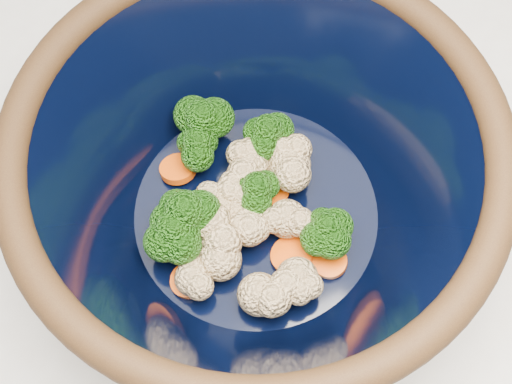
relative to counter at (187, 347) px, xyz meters
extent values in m
cube|color=silver|center=(0.00, 0.00, 0.00)|extent=(1.20, 1.20, 0.90)
cylinder|color=black|center=(0.08, -0.06, 0.46)|extent=(0.20, 0.20, 0.01)
torus|color=black|center=(0.08, -0.06, 0.58)|extent=(0.33, 0.33, 0.02)
cylinder|color=black|center=(0.08, -0.06, 0.48)|extent=(0.18, 0.18, 0.00)
cylinder|color=#608442|center=(0.11, -0.11, 0.49)|extent=(0.01, 0.01, 0.02)
ellipsoid|color=#266A14|center=(0.11, -0.11, 0.51)|extent=(0.04, 0.04, 0.03)
cylinder|color=#608442|center=(0.02, -0.05, 0.49)|extent=(0.01, 0.01, 0.02)
ellipsoid|color=#266A14|center=(0.02, -0.05, 0.52)|extent=(0.05, 0.05, 0.04)
cylinder|color=#608442|center=(0.07, 0.01, 0.49)|extent=(0.01, 0.01, 0.02)
ellipsoid|color=#266A14|center=(0.07, 0.01, 0.52)|extent=(0.04, 0.04, 0.04)
cylinder|color=#608442|center=(0.11, -0.02, 0.49)|extent=(0.01, 0.01, 0.02)
ellipsoid|color=#266A14|center=(0.11, -0.02, 0.51)|extent=(0.04, 0.04, 0.03)
cylinder|color=#608442|center=(0.08, -0.05, 0.49)|extent=(0.01, 0.01, 0.02)
ellipsoid|color=#266A14|center=(0.08, -0.05, 0.51)|extent=(0.04, 0.04, 0.03)
cylinder|color=#608442|center=(0.06, 0.00, 0.49)|extent=(0.01, 0.01, 0.02)
ellipsoid|color=#266A14|center=(0.06, 0.00, 0.51)|extent=(0.03, 0.03, 0.03)
cylinder|color=#608442|center=(0.01, -0.06, 0.49)|extent=(0.01, 0.01, 0.02)
ellipsoid|color=#266A14|center=(0.01, -0.06, 0.52)|extent=(0.04, 0.04, 0.04)
sphere|color=beige|center=(0.11, -0.04, 0.50)|extent=(0.03, 0.03, 0.03)
sphere|color=beige|center=(0.09, -0.08, 0.50)|extent=(0.03, 0.03, 0.03)
sphere|color=beige|center=(0.09, -0.03, 0.50)|extent=(0.03, 0.03, 0.03)
sphere|color=beige|center=(0.01, -0.09, 0.50)|extent=(0.03, 0.03, 0.03)
sphere|color=beige|center=(0.07, -0.05, 0.50)|extent=(0.03, 0.03, 0.03)
sphere|color=beige|center=(0.07, -0.12, 0.50)|extent=(0.03, 0.03, 0.03)
sphere|color=beige|center=(0.06, -0.07, 0.50)|extent=(0.03, 0.03, 0.03)
sphere|color=beige|center=(0.04, -0.12, 0.50)|extent=(0.03, 0.03, 0.03)
sphere|color=beige|center=(0.03, -0.09, 0.50)|extent=(0.03, 0.03, 0.03)
sphere|color=beige|center=(0.04, -0.05, 0.50)|extent=(0.03, 0.03, 0.03)
sphere|color=beige|center=(0.06, -0.05, 0.50)|extent=(0.03, 0.03, 0.03)
cylinder|color=#F8550A|center=(0.10, -0.12, 0.49)|extent=(0.03, 0.03, 0.01)
cylinder|color=#F8550A|center=(0.09, -0.05, 0.49)|extent=(0.03, 0.03, 0.01)
cylinder|color=#F8550A|center=(0.04, 0.00, 0.49)|extent=(0.03, 0.03, 0.01)
cylinder|color=#F8550A|center=(0.01, -0.08, 0.49)|extent=(0.03, 0.03, 0.01)
cylinder|color=#F8550A|center=(0.09, -0.05, 0.49)|extent=(0.03, 0.03, 0.01)
cylinder|color=#F8550A|center=(0.08, -0.10, 0.49)|extent=(0.03, 0.03, 0.01)
cylinder|color=#F8550A|center=(0.02, -0.05, 0.49)|extent=(0.03, 0.03, 0.01)
camera|label=1|loc=(-0.03, -0.25, 0.97)|focal=50.00mm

